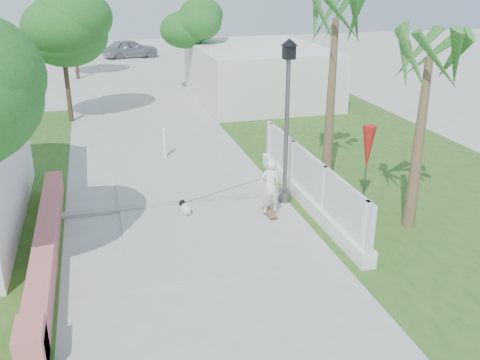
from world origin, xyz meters
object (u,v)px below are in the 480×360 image
object	(u,v)px
patio_umbrella	(368,149)
dog	(185,208)
parked_car	(130,49)
bollard	(165,142)
skateboarder	(233,190)
street_lamp	(287,117)

from	to	relation	value
patio_umbrella	dog	xyz separation A→B (m)	(-4.74, 0.78, -1.47)
patio_umbrella	parked_car	bearing A→B (deg)	97.67
bollard	dog	size ratio (longest dim) A/B	1.89
skateboarder	street_lamp	bearing A→B (deg)	-165.93
bollard	skateboarder	xyz separation A→B (m)	(1.11, -4.97, 0.11)
parked_car	patio_umbrella	bearing A→B (deg)	173.72
patio_umbrella	bollard	bearing A→B (deg)	129.91
bollard	skateboarder	bearing A→B (deg)	-77.40
bollard	dog	bearing A→B (deg)	-91.66
street_lamp	skateboarder	xyz separation A→B (m)	(-1.59, -0.47, -1.73)
skateboarder	dog	distance (m)	1.36
dog	parked_car	bearing A→B (deg)	72.26
patio_umbrella	parked_car	size ratio (longest dim) A/B	0.57
patio_umbrella	parked_car	world-z (taller)	patio_umbrella
parked_car	skateboarder	bearing A→B (deg)	166.87
street_lamp	bollard	size ratio (longest dim) A/B	4.07
street_lamp	parked_car	world-z (taller)	street_lamp
street_lamp	dog	xyz separation A→B (m)	(-2.84, -0.22, -2.21)
bollard	skateboarder	distance (m)	5.09
street_lamp	patio_umbrella	size ratio (longest dim) A/B	1.93
street_lamp	bollard	distance (m)	5.56
street_lamp	dog	distance (m)	3.60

